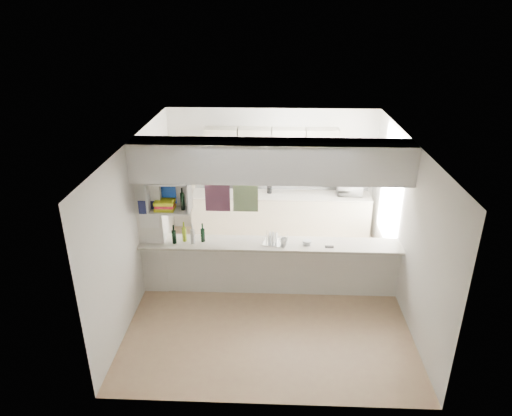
# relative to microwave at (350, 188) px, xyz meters

# --- Properties ---
(floor) EXTENTS (4.80, 4.80, 0.00)m
(floor) POSITION_rel_microwave_xyz_m (-1.58, -2.13, -1.06)
(floor) COLOR #A47D5F
(floor) RESTS_ON ground
(ceiling) EXTENTS (4.80, 4.80, 0.00)m
(ceiling) POSITION_rel_microwave_xyz_m (-1.58, -2.13, 1.54)
(ceiling) COLOR white
(ceiling) RESTS_ON wall_back
(wall_back) EXTENTS (4.20, 0.00, 4.20)m
(wall_back) POSITION_rel_microwave_xyz_m (-1.58, 0.27, 0.24)
(wall_back) COLOR silver
(wall_back) RESTS_ON floor
(wall_left) EXTENTS (0.00, 4.80, 4.80)m
(wall_left) POSITION_rel_microwave_xyz_m (-3.68, -2.13, 0.24)
(wall_left) COLOR silver
(wall_left) RESTS_ON floor
(wall_right) EXTENTS (0.00, 4.80, 4.80)m
(wall_right) POSITION_rel_microwave_xyz_m (0.52, -2.13, 0.24)
(wall_right) COLOR silver
(wall_right) RESTS_ON floor
(servery_partition) EXTENTS (4.20, 0.50, 2.60)m
(servery_partition) POSITION_rel_microwave_xyz_m (-1.76, -2.13, 0.60)
(servery_partition) COLOR silver
(servery_partition) RESTS_ON floor
(cubby_shelf) EXTENTS (0.65, 0.35, 0.50)m
(cubby_shelf) POSITION_rel_microwave_xyz_m (-3.15, -2.19, 0.65)
(cubby_shelf) COLOR white
(cubby_shelf) RESTS_ON bulkhead
(kitchen_run) EXTENTS (3.60, 0.63, 2.24)m
(kitchen_run) POSITION_rel_microwave_xyz_m (-1.42, 0.01, -0.23)
(kitchen_run) COLOR beige
(kitchen_run) RESTS_ON floor
(microwave) EXTENTS (0.51, 0.36, 0.27)m
(microwave) POSITION_rel_microwave_xyz_m (0.00, 0.00, 0.00)
(microwave) COLOR white
(microwave) RESTS_ON bench_top
(bowl) EXTENTS (0.26, 0.26, 0.06)m
(bowl) POSITION_rel_microwave_xyz_m (-0.03, 0.02, 0.17)
(bowl) COLOR #0E359F
(bowl) RESTS_ON microwave
(dish_rack) EXTENTS (0.42, 0.35, 0.20)m
(dish_rack) POSITION_rel_microwave_xyz_m (-1.50, -2.14, -0.06)
(dish_rack) COLOR silver
(dish_rack) RESTS_ON breakfast_bar
(cup) EXTENTS (0.16, 0.16, 0.09)m
(cup) POSITION_rel_microwave_xyz_m (-1.36, -2.17, -0.08)
(cup) COLOR white
(cup) RESTS_ON dish_rack
(wine_bottles) EXTENTS (0.52, 0.15, 0.35)m
(wine_bottles) POSITION_rel_microwave_xyz_m (-2.89, -2.16, -0.01)
(wine_bottles) COLOR black
(wine_bottles) RESTS_ON breakfast_bar
(plastic_tubs) EXTENTS (0.49, 0.17, 0.07)m
(plastic_tubs) POSITION_rel_microwave_xyz_m (-0.97, -2.16, -0.10)
(plastic_tubs) COLOR silver
(plastic_tubs) RESTS_ON breakfast_bar
(utensil_jar) EXTENTS (0.10, 0.10, 0.14)m
(utensil_jar) POSITION_rel_microwave_xyz_m (-1.62, 0.02, -0.07)
(utensil_jar) COLOR black
(utensil_jar) RESTS_ON bench_top
(knife_block) EXTENTS (0.10, 0.08, 0.20)m
(knife_block) POSITION_rel_microwave_xyz_m (-1.95, 0.05, -0.04)
(knife_block) COLOR brown
(knife_block) RESTS_ON bench_top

